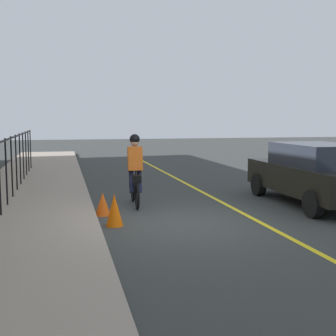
{
  "coord_description": "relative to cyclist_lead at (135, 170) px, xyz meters",
  "views": [
    {
      "loc": [
        -8.98,
        2.46,
        2.2
      ],
      "look_at": [
        1.64,
        -0.04,
        1.0
      ],
      "focal_mm": 47.77,
      "sensor_mm": 36.0,
      "label": 1
    }
  ],
  "objects": [
    {
      "name": "lane_line_centre",
      "position": [
        -2.08,
        -2.31,
        -0.91
      ],
      "size": [
        36.0,
        0.12,
        0.01
      ],
      "primitive_type": "cube",
      "color": "yellow",
      "rests_on": "ground"
    },
    {
      "name": "patrol_sedan",
      "position": [
        -0.83,
        -4.53,
        -0.09
      ],
      "size": [
        4.43,
        1.98,
        1.58
      ],
      "rotation": [
        0.0,
        0.0,
        -0.02
      ],
      "color": "black",
      "rests_on": "ground"
    },
    {
      "name": "ground_plane",
      "position": [
        -2.08,
        -0.71,
        -0.91
      ],
      "size": [
        80.0,
        80.0,
        0.0
      ],
      "primitive_type": "plane",
      "color": "#313433"
    },
    {
      "name": "traffic_cone_far",
      "position": [
        -2.01,
        0.75,
        -0.58
      ],
      "size": [
        0.36,
        0.36,
        0.67
      ],
      "primitive_type": "cone",
      "color": "#F96207",
      "rests_on": "ground"
    },
    {
      "name": "cyclist_lead",
      "position": [
        0.0,
        0.0,
        0.0
      ],
      "size": [
        1.71,
        0.38,
        1.83
      ],
      "rotation": [
        0.0,
        0.0,
        -0.05
      ],
      "color": "black",
      "rests_on": "ground"
    },
    {
      "name": "traffic_cone_near",
      "position": [
        -0.93,
        0.9,
        -0.65
      ],
      "size": [
        0.36,
        0.36,
        0.53
      ],
      "primitive_type": "cone",
      "color": "#E8540F",
      "rests_on": "ground"
    },
    {
      "name": "sidewalk",
      "position": [
        -2.08,
        2.69,
        -0.84
      ],
      "size": [
        40.0,
        3.2,
        0.15
      ],
      "primitive_type": "cube",
      "color": "gray",
      "rests_on": "ground"
    }
  ]
}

